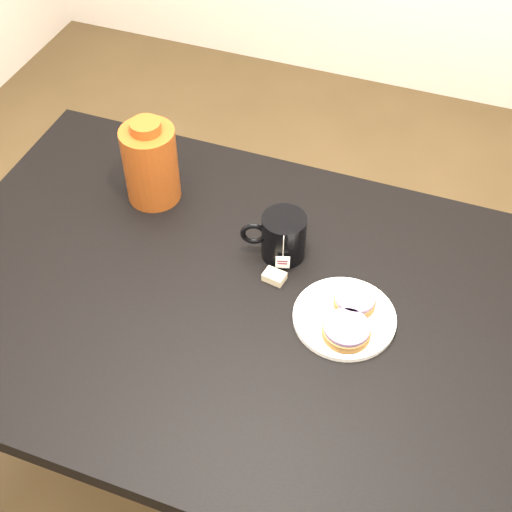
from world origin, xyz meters
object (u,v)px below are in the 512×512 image
at_px(mug, 283,236).
at_px(bagel_package, 151,163).
at_px(bagel_back, 355,300).
at_px(plate, 344,317).
at_px(table, 253,326).
at_px(teabag_pouch, 274,277).
at_px(bagel_front, 346,330).

distance_m(mug, bagel_package, 0.35).
bearing_deg(bagel_back, bagel_package, 162.39).
xyz_separation_m(plate, bagel_package, (-0.52, 0.20, 0.09)).
relative_size(table, bagel_back, 15.49).
relative_size(plate, bagel_back, 2.29).
distance_m(table, mug, 0.20).
height_order(teabag_pouch, bagel_package, bagel_package).
bearing_deg(bagel_back, plate, -105.50).
bearing_deg(mug, bagel_front, -59.12).
distance_m(bagel_front, mug, 0.26).
distance_m(plate, bagel_package, 0.56).
distance_m(plate, mug, 0.22).
xyz_separation_m(bagel_back, bagel_front, (0.00, -0.08, -0.00)).
bearing_deg(bagel_package, table, -34.22).
xyz_separation_m(bagel_front, bagel_package, (-0.53, 0.25, 0.07)).
xyz_separation_m(teabag_pouch, bagel_package, (-0.35, 0.15, 0.09)).
xyz_separation_m(table, teabag_pouch, (0.02, 0.07, 0.09)).
xyz_separation_m(bagel_back, bagel_package, (-0.53, 0.17, 0.07)).
bearing_deg(teabag_pouch, bagel_front, -27.62).
bearing_deg(table, mug, 85.12).
bearing_deg(plate, bagel_back, 74.50).
bearing_deg(plate, bagel_package, 158.55).
relative_size(table, bagel_front, 10.60).
bearing_deg(bagel_front, bagel_package, 155.19).
bearing_deg(bagel_package, plate, -21.45).
xyz_separation_m(table, mug, (0.01, 0.15, 0.14)).
xyz_separation_m(plate, bagel_back, (0.01, 0.04, 0.02)).
xyz_separation_m(bagel_back, mug, (-0.19, 0.09, 0.03)).
height_order(bagel_back, teabag_pouch, bagel_back).
distance_m(table, bagel_package, 0.44).
xyz_separation_m(table, bagel_front, (0.20, -0.02, 0.11)).
relative_size(plate, teabag_pouch, 4.59).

